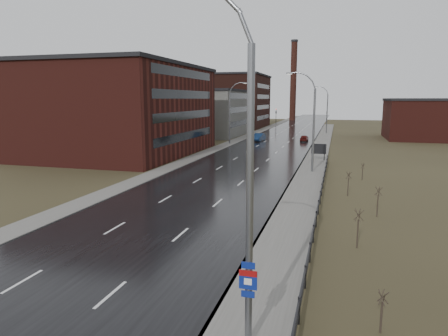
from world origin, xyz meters
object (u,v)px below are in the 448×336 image
Objects in this scene: billboard at (319,149)px; car_near at (259,138)px; streetlight_main at (240,173)px; car_far at (304,138)px.

car_near is at bearing 118.55° from billboard.
streetlight_main is 5.01× the size of billboard.
streetlight_main is at bearing -90.84° from billboard.
streetlight_main is 3.25× the size of car_far.
car_far is at bearing 19.47° from car_near.
car_near reaches higher than car_far.
billboard is 25.78m from car_far.
billboard is 0.51× the size of car_near.
streetlight_main reaches higher than car_far.
streetlight_main is 67.48m from car_near.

